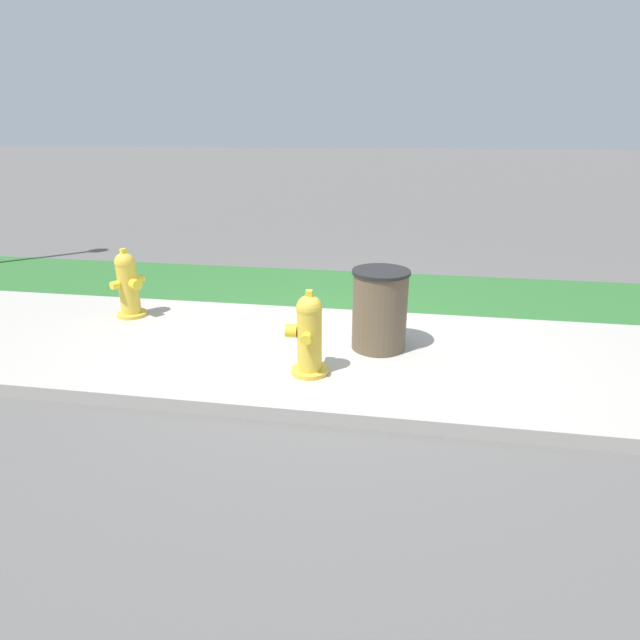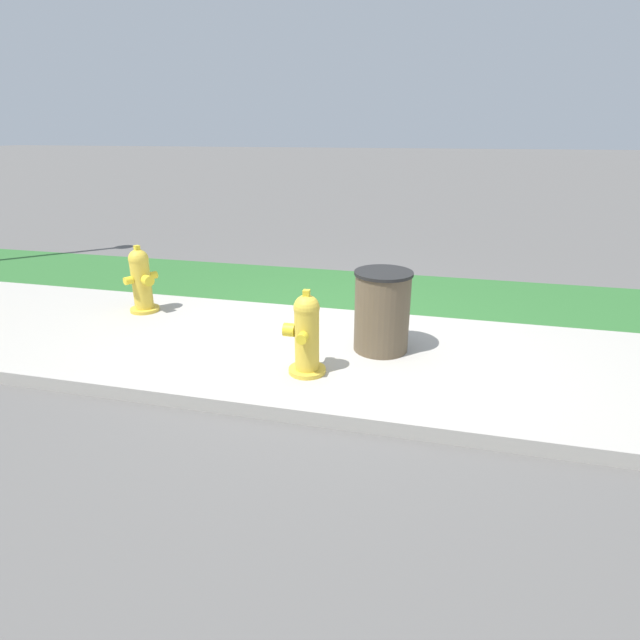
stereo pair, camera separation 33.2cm
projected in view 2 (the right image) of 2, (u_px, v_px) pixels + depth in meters
ground_plane at (327, 350)px, 4.96m from camera, size 120.00×120.00×0.00m
sidewalk_pavement at (327, 350)px, 4.96m from camera, size 18.00×2.39×0.01m
grass_verge at (361, 289)px, 6.85m from camera, size 18.00×1.78×0.01m
street_curb at (289, 410)px, 3.78m from camera, size 18.00×0.16×0.12m
fire_hydrant_at_driveway at (306, 334)px, 4.36m from camera, size 0.38×0.40×0.78m
fire_hydrant_near_corner at (141, 280)px, 5.88m from camera, size 0.38×0.39×0.81m
trash_bin at (382, 312)px, 4.82m from camera, size 0.56×0.56×0.81m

